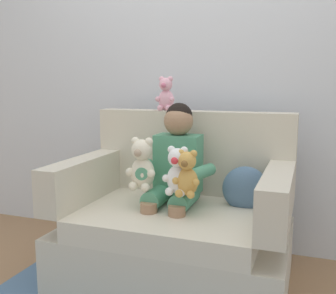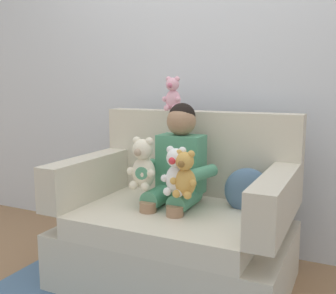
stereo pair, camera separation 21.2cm
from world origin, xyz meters
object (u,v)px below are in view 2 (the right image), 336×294
seated_child (176,168)px  plush_pink_on_backrest (173,95)px  plush_cream (143,165)px  plush_white (176,172)px  throw_pillow (248,191)px  armchair (178,227)px  plush_honey (185,175)px

seated_child → plush_pink_on_backrest: plush_pink_on_backrest is taller
plush_cream → plush_white: (0.22, -0.03, -0.02)m
plush_white → throw_pillow: (0.32, 0.26, -0.13)m
armchair → seated_child: 0.34m
armchair → seated_child: seated_child is taller
plush_white → plush_pink_on_backrest: bearing=131.5°
seated_child → plush_white: (0.07, -0.17, 0.02)m
armchair → plush_cream: 0.42m
plush_pink_on_backrest → armchair: bearing=-46.6°
seated_child → plush_cream: seated_child is taller
seated_child → plush_pink_on_backrest: 0.52m
seated_child → throw_pillow: size_ratio=3.17×
plush_cream → armchair: bearing=17.2°
throw_pillow → seated_child: bearing=-166.4°
seated_child → plush_honey: (0.13, -0.18, 0.01)m
seated_child → plush_white: bearing=-73.6°
plush_white → plush_pink_on_backrest: (-0.23, 0.45, 0.39)m
plush_cream → plush_honey: (0.27, -0.05, -0.02)m
plush_cream → plush_pink_on_backrest: size_ratio=1.34×
plush_cream → throw_pillow: 0.60m
seated_child → plush_honey: seated_child is taller
plush_honey → seated_child: bearing=147.8°
plush_cream → plush_white: 0.22m
plush_honey → plush_pink_on_backrest: (-0.29, 0.47, 0.40)m
armchair → plush_white: bearing=-71.3°
seated_child → plush_pink_on_backrest: (-0.16, 0.29, 0.41)m
plush_honey → throw_pillow: (0.26, 0.28, -0.12)m
plush_white → throw_pillow: plush_white is taller
plush_white → throw_pillow: bearing=53.7°
plush_honey → throw_pillow: size_ratio=0.95×
armchair → plush_honey: size_ratio=5.10×
plush_honey → throw_pillow: plush_honey is taller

